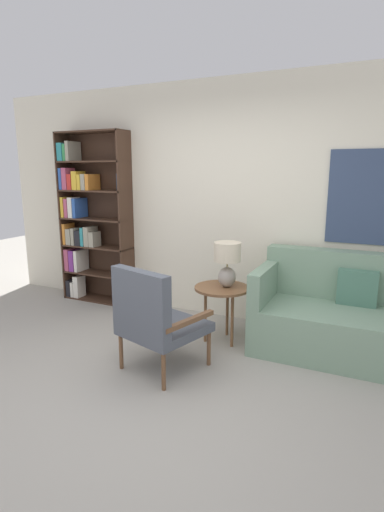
# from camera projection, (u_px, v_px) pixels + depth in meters

# --- Properties ---
(ground_plane) EXTENTS (14.00, 14.00, 0.00)m
(ground_plane) POSITION_uv_depth(u_px,v_px,m) (130.00, 400.00, 3.03)
(ground_plane) COLOR #9E998E
(wall_back) EXTENTS (6.40, 0.08, 2.70)m
(wall_back) POSITION_uv_depth(u_px,v_px,m) (229.00, 203.00, 4.53)
(wall_back) COLOR silver
(wall_back) RESTS_ON ground_plane
(bookshelf) EXTENTS (0.97, 0.30, 2.19)m
(bookshelf) POSITION_uv_depth(u_px,v_px,m) (88.00, 220.00, 5.22)
(bookshelf) COLOR #422B1E
(bookshelf) RESTS_ON ground_plane
(armchair) EXTENTS (0.77, 0.79, 0.93)m
(armchair) POSITION_uv_depth(u_px,v_px,m) (154.00, 316.00, 3.35)
(armchair) COLOR brown
(armchair) RESTS_ON ground_plane
(couch) EXTENTS (1.80, 0.88, 0.93)m
(couch) POSITION_uv_depth(u_px,v_px,m) (354.00, 319.00, 3.74)
(couch) COLOR gray
(couch) RESTS_ON ground_plane
(side_table) EXTENTS (0.55, 0.55, 0.57)m
(side_table) POSITION_uv_depth(u_px,v_px,m) (222.00, 293.00, 3.98)
(side_table) COLOR brown
(side_table) RESTS_ON ground_plane
(table_lamp) EXTENTS (0.26, 0.26, 0.45)m
(table_lamp) POSITION_uv_depth(u_px,v_px,m) (227.00, 260.00, 3.92)
(table_lamp) COLOR #A59E93
(table_lamp) RESTS_ON side_table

